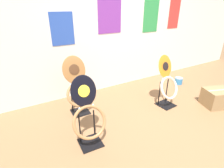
{
  "coord_description": "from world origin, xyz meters",
  "views": [
    {
      "loc": [
        -1.86,
        -1.08,
        1.63
      ],
      "look_at": [
        -0.66,
        0.98,
        0.55
      ],
      "focal_mm": 28.0,
      "sensor_mm": 36.0,
      "label": 1
    }
  ],
  "objects": [
    {
      "name": "toilet_seat_display_jazz_black",
      "position": [
        -1.22,
        0.59,
        0.41
      ],
      "size": [
        0.43,
        0.36,
        0.89
      ],
      "color": "black",
      "rests_on": "ground_plane"
    },
    {
      "name": "wall_back",
      "position": [
        0.0,
        1.97,
        1.3
      ],
      "size": [
        8.0,
        0.07,
        2.6
      ],
      "color": "silver",
      "rests_on": "ground_plane"
    },
    {
      "name": "toilet_seat_display_woodgrain",
      "position": [
        -1.07,
        1.36,
        0.44
      ],
      "size": [
        0.41,
        0.39,
        0.92
      ],
      "color": "black",
      "rests_on": "ground_plane"
    },
    {
      "name": "toilet_seat_display_orange_sun",
      "position": [
        0.32,
        0.78,
        0.4
      ],
      "size": [
        0.42,
        0.35,
        0.88
      ],
      "color": "black",
      "rests_on": "ground_plane"
    },
    {
      "name": "storage_box",
      "position": [
        1.08,
        0.3,
        0.15
      ],
      "size": [
        0.54,
        0.48,
        0.31
      ],
      "color": "#93754C",
      "rests_on": "ground_plane"
    },
    {
      "name": "ground_plane",
      "position": [
        0.0,
        0.0,
        0.0
      ],
      "size": [
        14.0,
        14.0,
        0.0
      ],
      "primitive_type": "plane",
      "color": "#8E6642"
    },
    {
      "name": "paint_can",
      "position": [
        1.27,
        1.29,
        0.08
      ],
      "size": [
        0.18,
        0.18,
        0.15
      ],
      "color": "teal",
      "rests_on": "ground_plane"
    }
  ]
}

